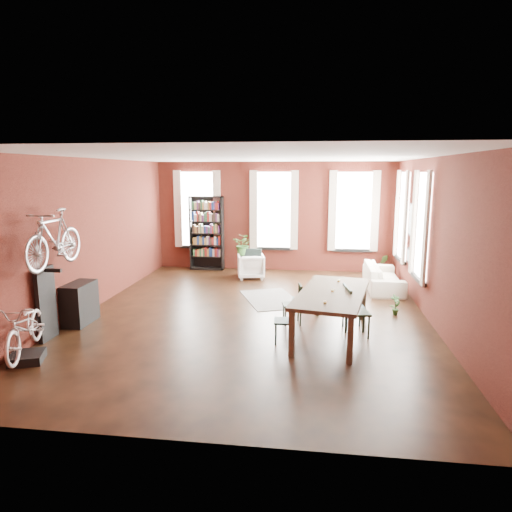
% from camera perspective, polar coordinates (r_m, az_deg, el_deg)
% --- Properties ---
extents(room, '(9.00, 9.04, 3.22)m').
position_cam_1_polar(room, '(9.62, 1.62, 5.85)').
color(room, black).
rests_on(room, ground).
extents(dining_table, '(1.53, 2.58, 0.82)m').
position_cam_1_polar(dining_table, '(8.33, 9.45, -7.16)').
color(dining_table, brown).
rests_on(dining_table, ground).
extents(dining_chair_a, '(0.38, 0.38, 0.78)m').
position_cam_1_polar(dining_chair_a, '(7.95, 3.56, -8.08)').
color(dining_chair_a, '#1C3D3D').
rests_on(dining_chair_a, ground).
extents(dining_chair_b, '(0.42, 0.42, 0.78)m').
position_cam_1_polar(dining_chair_b, '(8.89, 4.54, -6.05)').
color(dining_chair_b, black).
rests_on(dining_chair_b, ground).
extents(dining_chair_c, '(0.47, 0.47, 0.88)m').
position_cam_1_polar(dining_chair_c, '(8.41, 12.57, -6.90)').
color(dining_chair_c, black).
rests_on(dining_chair_c, ground).
extents(dining_chair_d, '(0.45, 0.45, 0.85)m').
position_cam_1_polar(dining_chair_d, '(8.74, 12.12, -6.30)').
color(dining_chair_d, '#1C3C3E').
rests_on(dining_chair_d, ground).
extents(bookshelf, '(1.00, 0.32, 2.20)m').
position_cam_1_polar(bookshelf, '(13.73, -6.17, 2.86)').
color(bookshelf, black).
rests_on(bookshelf, ground).
extents(white_armchair, '(0.84, 0.80, 0.73)m').
position_cam_1_polar(white_armchair, '(12.61, -0.65, -1.15)').
color(white_armchair, white).
rests_on(white_armchair, ground).
extents(cream_sofa, '(0.61, 2.08, 0.81)m').
position_cam_1_polar(cream_sofa, '(11.91, 15.64, -2.04)').
color(cream_sofa, beige).
rests_on(cream_sofa, ground).
extents(striped_rug, '(1.68, 2.04, 0.01)m').
position_cam_1_polar(striped_rug, '(10.62, 1.87, -5.39)').
color(striped_rug, black).
rests_on(striped_rug, ground).
extents(bike_trainer, '(0.61, 0.61, 0.14)m').
position_cam_1_polar(bike_trainer, '(8.10, -26.71, -11.28)').
color(bike_trainer, black).
rests_on(bike_trainer, ground).
extents(bike_wall_rack, '(0.16, 0.60, 1.30)m').
position_cam_1_polar(bike_wall_rack, '(8.80, -24.75, -5.43)').
color(bike_wall_rack, black).
rests_on(bike_wall_rack, ground).
extents(console_table, '(0.40, 0.80, 0.80)m').
position_cam_1_polar(console_table, '(9.54, -21.15, -5.52)').
color(console_table, black).
rests_on(console_table, ground).
extents(plant_stand, '(0.36, 0.36, 0.58)m').
position_cam_1_polar(plant_stand, '(12.97, -1.51, -1.17)').
color(plant_stand, black).
rests_on(plant_stand, ground).
extents(plant_by_sofa, '(0.39, 0.62, 0.26)m').
position_cam_1_polar(plant_by_sofa, '(13.56, 15.46, -1.71)').
color(plant_by_sofa, '#305421').
rests_on(plant_by_sofa, ground).
extents(plant_small, '(0.45, 0.48, 0.16)m').
position_cam_1_polar(plant_small, '(9.90, 16.98, -6.63)').
color(plant_small, '#275120').
rests_on(plant_small, ground).
extents(bicycle_floor, '(0.77, 0.96, 1.60)m').
position_cam_1_polar(bicycle_floor, '(7.85, -27.11, -5.30)').
color(bicycle_floor, beige).
rests_on(bicycle_floor, bike_trainer).
extents(bicycle_hung, '(0.47, 1.00, 1.66)m').
position_cam_1_polar(bicycle_hung, '(8.40, -24.08, 4.22)').
color(bicycle_hung, '#A5A8AD').
rests_on(bicycle_hung, bike_wall_rack).
extents(plant_on_stand, '(0.72, 0.76, 0.48)m').
position_cam_1_polar(plant_on_stand, '(12.90, -1.59, 1.16)').
color(plant_on_stand, '#305F26').
rests_on(plant_on_stand, plant_stand).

